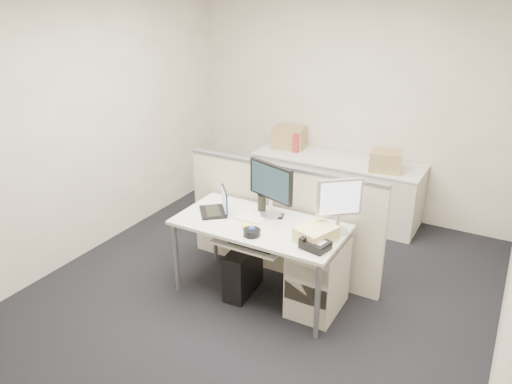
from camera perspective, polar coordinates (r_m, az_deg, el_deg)
The scene contains 27 objects.
floor at distance 4.76m, azimuth 0.42°, elevation -11.52°, with size 4.00×4.50×0.01m, color black.
wall_back at distance 6.15m, azimuth 10.75°, elevation 9.96°, with size 4.00×0.02×2.70m, color #B4A896.
wall_front at distance 2.60m, azimuth -24.50°, elevation -10.41°, with size 4.00×0.02×2.70m, color #B4A896.
wall_left at distance 5.36m, azimuth -18.80°, elevation 7.25°, with size 0.02×4.50×2.70m, color #B4A896.
desk at distance 4.42m, azimuth 0.45°, elevation -4.34°, with size 1.50×0.75×0.73m.
keyboard_tray at distance 4.30m, azimuth -0.71°, elevation -5.83°, with size 0.62×0.32×0.02m, color silver.
drawer_pedestal at distance 4.43m, azimuth 7.10°, elevation -9.55°, with size 0.40×0.55×0.65m, color #B6AD9B.
cubicle_partition at distance 4.82m, azimuth 2.99°, elevation -3.43°, with size 2.00×0.06×1.10m, color beige.
back_counter at distance 6.15m, azimuth 9.10°, elevation 0.39°, with size 2.00×0.60×0.72m, color #B6AD9B.
monitor_main at distance 4.42m, azimuth 1.70°, elevation 0.20°, with size 0.50×0.19×0.50m, color black.
monitor_small at distance 4.20m, azimuth 9.46°, elevation -1.62°, with size 0.39×0.19×0.47m, color #B7B7BC.
laptop at distance 4.55m, azimuth -4.98°, elevation -1.09°, with size 0.30×0.22×0.22m, color black.
trackball at distance 4.17m, azimuth -0.49°, elevation -4.64°, with size 0.14×0.14×0.05m, color black.
desk_phone at distance 4.00m, azimuth 6.79°, elevation -6.00°, with size 0.21×0.17×0.07m, color black.
paper_stack at distance 4.53m, azimuth -0.16°, elevation -2.59°, with size 0.24×0.31×0.01m, color silver.
sticky_pad at distance 4.41m, azimuth -0.12°, elevation -3.37°, with size 0.08×0.08×0.01m, color yellow.
travel_mug at distance 4.57m, azimuth 0.68°, elevation -1.32°, with size 0.08×0.08×0.16m, color black.
banana at distance 4.26m, azimuth -0.52°, elevation -4.11°, with size 0.19×0.05×0.04m, color yellow.
cellphone at distance 4.50m, azimuth 2.79°, elevation -2.78°, with size 0.06×0.11×0.01m, color black.
manila_folders at distance 4.11m, azimuth 6.87°, elevation -4.76°, with size 0.25×0.32×0.12m, color #ECC587.
keyboard at distance 4.24m, azimuth -0.40°, elevation -5.95°, with size 0.40×0.14×0.02m, color black.
pc_tower_desk at distance 4.66m, azimuth -1.49°, elevation -8.97°, with size 0.19×0.48×0.45m, color black.
pc_tower_spare_dark at distance 6.88m, azimuth -2.04°, elevation 1.65°, with size 0.17×0.41×0.39m, color black.
pc_tower_spare_silver at distance 6.81m, azimuth -0.96°, elevation 1.38°, with size 0.16×0.40×0.37m, color #B7B7BC.
cardboard_box_left at distance 6.34m, azimuth 3.82°, elevation 6.16°, with size 0.39×0.29×0.29m, color olive.
cardboard_box_right at distance 5.72m, azimuth 14.61°, elevation 3.35°, with size 0.34×0.27×0.25m, color olive.
red_binder at distance 6.27m, azimuth 4.98°, elevation 5.79°, with size 0.07×0.28×0.26m, color #AC2626.
Camera 1 is at (1.88, -3.45, 2.69)m, focal length 35.00 mm.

